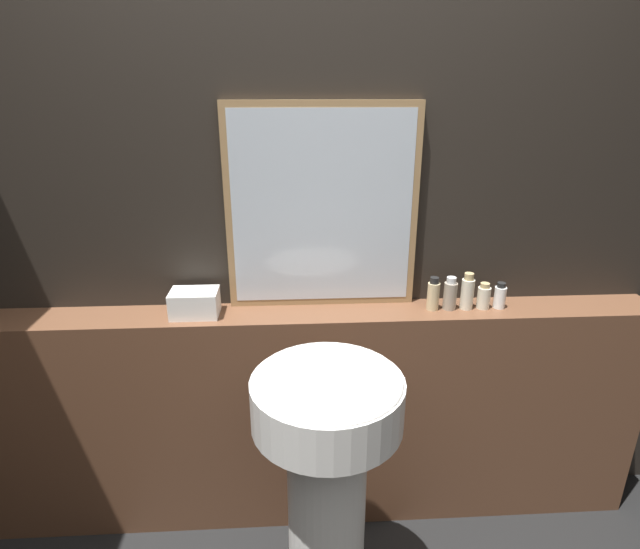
{
  "coord_description": "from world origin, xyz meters",
  "views": [
    {
      "loc": [
        -0.07,
        -0.52,
        1.73
      ],
      "look_at": [
        0.03,
        1.09,
        1.13
      ],
      "focal_mm": 28.0,
      "sensor_mm": 36.0,
      "label": 1
    }
  ],
  "objects_px": {
    "mirror": "(322,209)",
    "hand_soap_bottle": "(500,296)",
    "towel_stack": "(195,303)",
    "conditioner_bottle": "(450,294)",
    "body_wash_bottle": "(484,297)",
    "shampoo_bottle": "(433,295)",
    "lotion_bottle": "(467,292)",
    "pedestal_sink": "(327,475)"
  },
  "relations": [
    {
      "from": "towel_stack",
      "to": "lotion_bottle",
      "type": "bearing_deg",
      "value": -0.0
    },
    {
      "from": "towel_stack",
      "to": "shampoo_bottle",
      "type": "xyz_separation_m",
      "value": [
        0.89,
        0.0,
        0.01
      ]
    },
    {
      "from": "pedestal_sink",
      "to": "hand_soap_bottle",
      "type": "distance_m",
      "value": 0.93
    },
    {
      "from": "mirror",
      "to": "shampoo_bottle",
      "type": "xyz_separation_m",
      "value": [
        0.42,
        -0.08,
        -0.32
      ]
    },
    {
      "from": "shampoo_bottle",
      "to": "lotion_bottle",
      "type": "xyz_separation_m",
      "value": [
        0.13,
        -0.0,
        0.01
      ]
    },
    {
      "from": "shampoo_bottle",
      "to": "body_wash_bottle",
      "type": "xyz_separation_m",
      "value": [
        0.2,
        -0.0,
        -0.01
      ]
    },
    {
      "from": "lotion_bottle",
      "to": "body_wash_bottle",
      "type": "bearing_deg",
      "value": 0.0
    },
    {
      "from": "body_wash_bottle",
      "to": "hand_soap_bottle",
      "type": "distance_m",
      "value": 0.06
    },
    {
      "from": "body_wash_bottle",
      "to": "shampoo_bottle",
      "type": "bearing_deg",
      "value": 180.0
    },
    {
      "from": "towel_stack",
      "to": "shampoo_bottle",
      "type": "relative_size",
      "value": 1.34
    },
    {
      "from": "body_wash_bottle",
      "to": "pedestal_sink",
      "type": "bearing_deg",
      "value": -143.37
    },
    {
      "from": "mirror",
      "to": "lotion_bottle",
      "type": "xyz_separation_m",
      "value": [
        0.55,
        -0.08,
        -0.31
      ]
    },
    {
      "from": "mirror",
      "to": "hand_soap_bottle",
      "type": "xyz_separation_m",
      "value": [
        0.68,
        -0.08,
        -0.33
      ]
    },
    {
      "from": "pedestal_sink",
      "to": "lotion_bottle",
      "type": "bearing_deg",
      "value": 39.67
    },
    {
      "from": "mirror",
      "to": "lotion_bottle",
      "type": "height_order",
      "value": "mirror"
    },
    {
      "from": "mirror",
      "to": "towel_stack",
      "type": "height_order",
      "value": "mirror"
    },
    {
      "from": "mirror",
      "to": "towel_stack",
      "type": "distance_m",
      "value": 0.58
    },
    {
      "from": "mirror",
      "to": "towel_stack",
      "type": "xyz_separation_m",
      "value": [
        -0.48,
        -0.08,
        -0.33
      ]
    },
    {
      "from": "conditioner_bottle",
      "to": "lotion_bottle",
      "type": "height_order",
      "value": "lotion_bottle"
    },
    {
      "from": "body_wash_bottle",
      "to": "hand_soap_bottle",
      "type": "height_order",
      "value": "same"
    },
    {
      "from": "mirror",
      "to": "conditioner_bottle",
      "type": "height_order",
      "value": "mirror"
    },
    {
      "from": "conditioner_bottle",
      "to": "hand_soap_bottle",
      "type": "height_order",
      "value": "conditioner_bottle"
    },
    {
      "from": "mirror",
      "to": "shampoo_bottle",
      "type": "height_order",
      "value": "mirror"
    },
    {
      "from": "pedestal_sink",
      "to": "lotion_bottle",
      "type": "xyz_separation_m",
      "value": [
        0.57,
        0.47,
        0.41
      ]
    },
    {
      "from": "shampoo_bottle",
      "to": "pedestal_sink",
      "type": "bearing_deg",
      "value": -132.84
    },
    {
      "from": "pedestal_sink",
      "to": "hand_soap_bottle",
      "type": "relative_size",
      "value": 9.37
    },
    {
      "from": "hand_soap_bottle",
      "to": "body_wash_bottle",
      "type": "bearing_deg",
      "value": 180.0
    },
    {
      "from": "pedestal_sink",
      "to": "body_wash_bottle",
      "type": "distance_m",
      "value": 0.88
    },
    {
      "from": "pedestal_sink",
      "to": "mirror",
      "type": "distance_m",
      "value": 0.91
    },
    {
      "from": "pedestal_sink",
      "to": "mirror",
      "type": "relative_size",
      "value": 1.26
    },
    {
      "from": "pedestal_sink",
      "to": "towel_stack",
      "type": "bearing_deg",
      "value": 134.29
    },
    {
      "from": "mirror",
      "to": "shampoo_bottle",
      "type": "bearing_deg",
      "value": -10.92
    },
    {
      "from": "towel_stack",
      "to": "lotion_bottle",
      "type": "xyz_separation_m",
      "value": [
        1.02,
        -0.0,
        0.02
      ]
    },
    {
      "from": "conditioner_bottle",
      "to": "mirror",
      "type": "bearing_deg",
      "value": 170.52
    },
    {
      "from": "conditioner_bottle",
      "to": "hand_soap_bottle",
      "type": "xyz_separation_m",
      "value": [
        0.19,
        0.0,
        -0.01
      ]
    },
    {
      "from": "shampoo_bottle",
      "to": "conditioner_bottle",
      "type": "distance_m",
      "value": 0.06
    },
    {
      "from": "mirror",
      "to": "conditioner_bottle",
      "type": "distance_m",
      "value": 0.58
    },
    {
      "from": "conditioner_bottle",
      "to": "hand_soap_bottle",
      "type": "distance_m",
      "value": 0.19
    },
    {
      "from": "pedestal_sink",
      "to": "mirror",
      "type": "height_order",
      "value": "mirror"
    },
    {
      "from": "towel_stack",
      "to": "body_wash_bottle",
      "type": "xyz_separation_m",
      "value": [
        1.09,
        0.0,
        -0.0
      ]
    },
    {
      "from": "pedestal_sink",
      "to": "shampoo_bottle",
      "type": "xyz_separation_m",
      "value": [
        0.43,
        0.47,
        0.41
      ]
    },
    {
      "from": "towel_stack",
      "to": "conditioner_bottle",
      "type": "xyz_separation_m",
      "value": [
        0.96,
        0.0,
        0.01
      ]
    }
  ]
}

